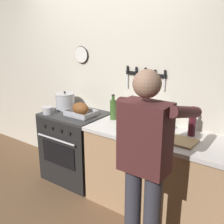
# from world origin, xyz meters

# --- Properties ---
(ground_plane) EXTENTS (8.00, 8.00, 0.00)m
(ground_plane) POSITION_xyz_m (0.00, 0.00, 0.00)
(ground_plane) COLOR brown
(wall_back) EXTENTS (6.00, 0.13, 2.60)m
(wall_back) POSITION_xyz_m (-0.00, 1.35, 1.30)
(wall_back) COLOR beige
(wall_back) RESTS_ON ground
(counter_block) EXTENTS (2.03, 0.65, 0.90)m
(counter_block) POSITION_xyz_m (1.21, 0.99, 0.46)
(counter_block) COLOR tan
(counter_block) RESTS_ON ground
(stove) EXTENTS (0.76, 0.67, 0.90)m
(stove) POSITION_xyz_m (-0.22, 0.99, 0.45)
(stove) COLOR black
(stove) RESTS_ON ground
(person_cook) EXTENTS (0.51, 0.63, 1.66)m
(person_cook) POSITION_xyz_m (1.16, 0.32, 0.95)
(person_cook) COLOR #383842
(person_cook) RESTS_ON ground
(roasting_pan) EXTENTS (0.35, 0.26, 0.17)m
(roasting_pan) POSITION_xyz_m (-0.10, 0.96, 0.97)
(roasting_pan) COLOR #B7B7BC
(roasting_pan) RESTS_ON stove
(stock_pot) EXTENTS (0.25, 0.25, 0.24)m
(stock_pot) POSITION_xyz_m (-0.46, 1.07, 1.01)
(stock_pot) COLOR #B7B7BC
(stock_pot) RESTS_ON stove
(saucepan) EXTENTS (0.14, 0.14, 0.09)m
(saucepan) POSITION_xyz_m (-0.48, 0.78, 0.94)
(saucepan) COLOR #B7B7BC
(saucepan) RESTS_ON stove
(cutting_board) EXTENTS (0.36, 0.24, 0.02)m
(cutting_board) POSITION_xyz_m (1.18, 0.91, 0.91)
(cutting_board) COLOR tan
(cutting_board) RESTS_ON counter_block
(bottle_vinegar) EXTENTS (0.06, 0.06, 0.27)m
(bottle_vinegar) POSITION_xyz_m (0.93, 1.08, 1.01)
(bottle_vinegar) COLOR #997F4C
(bottle_vinegar) RESTS_ON counter_block
(bottle_dish_soap) EXTENTS (0.06, 0.06, 0.25)m
(bottle_dish_soap) POSITION_xyz_m (0.89, 1.15, 1.00)
(bottle_dish_soap) COLOR #338CCC
(bottle_dish_soap) RESTS_ON counter_block
(bottle_wine_red) EXTENTS (0.07, 0.07, 0.30)m
(bottle_wine_red) POSITION_xyz_m (1.23, 1.13, 1.03)
(bottle_wine_red) COLOR #47141E
(bottle_wine_red) RESTS_ON counter_block
(bottle_olive_oil) EXTENTS (0.07, 0.07, 0.30)m
(bottle_olive_oil) POSITION_xyz_m (0.31, 1.08, 1.02)
(bottle_olive_oil) COLOR #385623
(bottle_olive_oil) RESTS_ON counter_block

